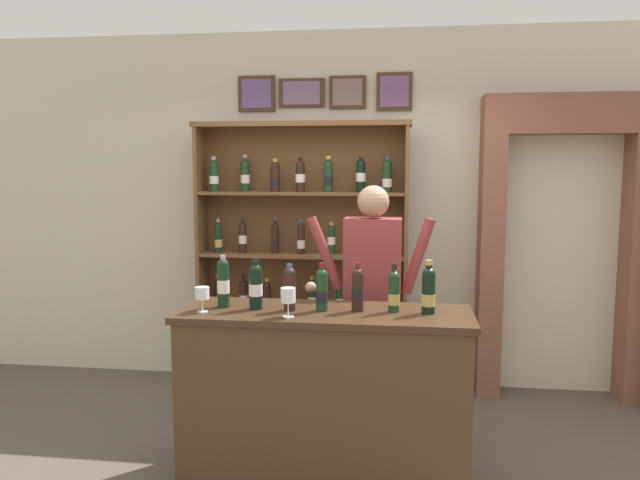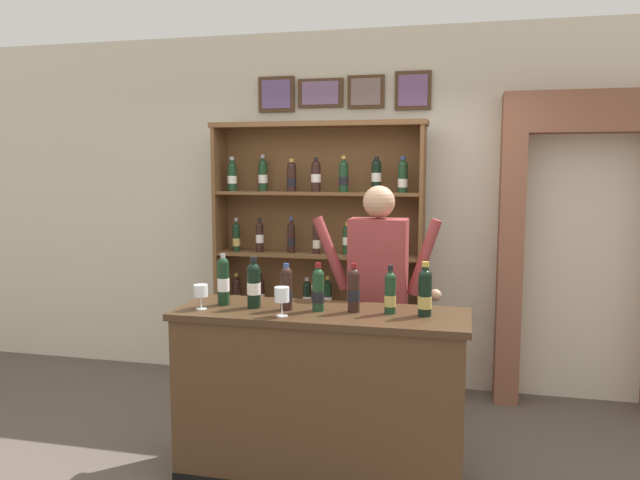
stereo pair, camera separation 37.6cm
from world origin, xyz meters
The scene contains 14 objects.
back_wall centered at (0.00, 1.83, 1.50)m, with size 12.00×0.19×3.00m.
wine_shelf centered at (-0.44, 1.48, 1.18)m, with size 1.75×0.31×2.22m.
archway_doorway centered at (1.65, 1.70, 1.36)m, with size 1.31×0.45×2.43m.
tasting_counter centered at (-0.06, 0.00, 0.52)m, with size 1.71×0.59×1.03m.
shopkeeper centered at (0.18, 0.61, 1.08)m, with size 0.88×0.22×1.74m.
tasting_bottle_chianti centered at (-0.67, 0.02, 1.18)m, with size 0.07×0.07×0.31m.
tasting_bottle_bianco centered at (-0.47, -0.01, 1.18)m, with size 0.08×0.08×0.31m.
tasting_bottle_brunello centered at (-0.27, -0.02, 1.16)m, with size 0.07×0.07×0.27m.
tasting_bottle_prosecco centered at (-0.08, 0.00, 1.16)m, with size 0.07×0.07×0.28m.
tasting_bottle_vin_santo centered at (0.13, 0.02, 1.16)m, with size 0.07×0.07×0.28m.
tasting_bottle_rosso centered at (0.33, 0.03, 1.16)m, with size 0.07×0.07×0.28m.
tasting_bottle_grappa centered at (0.53, 0.02, 1.17)m, with size 0.08×0.08×0.31m.
wine_glass_spare centered at (-0.76, -0.12, 1.14)m, with size 0.08×0.08×0.15m.
wine_glass_right centered at (-0.25, -0.18, 1.15)m, with size 0.08×0.08×0.17m.
Camera 2 is at (0.75, -3.42, 1.87)m, focal length 34.67 mm.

